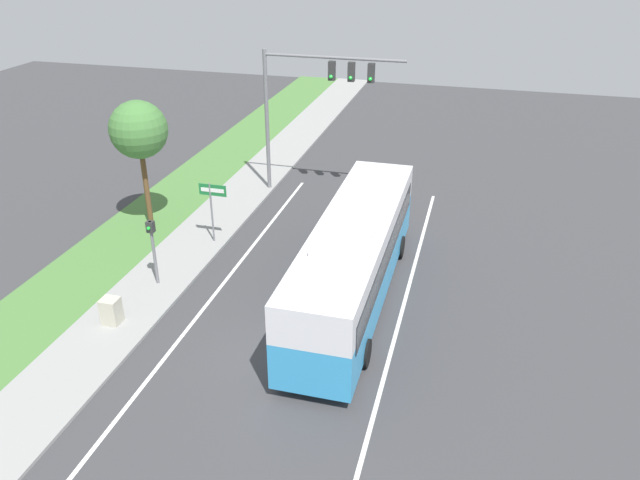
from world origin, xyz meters
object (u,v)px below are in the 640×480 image
at_px(signal_gantry, 310,92).
at_px(utility_cabinet, 111,311).
at_px(bus, 354,254).
at_px(pedestrian_signal, 153,242).
at_px(street_sign, 212,201).

height_order(signal_gantry, utility_cabinet, signal_gantry).
xyz_separation_m(bus, pedestrian_signal, (-7.70, -1.04, -0.02)).
xyz_separation_m(street_sign, utility_cabinet, (-0.97, -6.86, -1.44)).
bearing_deg(utility_cabinet, signal_gantry, 75.22).
xyz_separation_m(signal_gantry, pedestrian_signal, (-3.32, -10.59, -3.49)).
bearing_deg(street_sign, pedestrian_signal, -100.52).
relative_size(street_sign, utility_cabinet, 2.97).
xyz_separation_m(bus, utility_cabinet, (-7.93, -3.93, -1.34)).
height_order(bus, signal_gantry, signal_gantry).
relative_size(bus, utility_cabinet, 12.63).
relative_size(bus, pedestrian_signal, 4.37).
bearing_deg(pedestrian_signal, utility_cabinet, -94.60).
distance_m(signal_gantry, pedestrian_signal, 11.63).
height_order(bus, pedestrian_signal, bus).
distance_m(signal_gantry, street_sign, 7.87).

